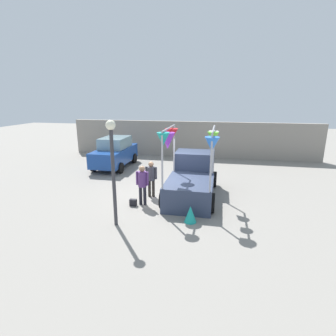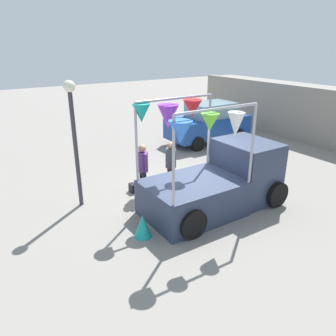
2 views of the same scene
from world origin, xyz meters
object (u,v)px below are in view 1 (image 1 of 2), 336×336
vendor_truck (192,176)px  handbag (133,203)px  parked_car (115,152)px  person_customer (142,182)px  person_vendor (151,176)px  street_lamp (112,158)px  folded_kite_bundle_teal (190,214)px

vendor_truck → handbag: (-2.19, -1.73, -0.76)m
parked_car → person_customer: bearing=-57.8°
vendor_truck → parked_car: bearing=143.3°
parked_car → person_vendor: 5.74m
person_vendor → parked_car: bearing=128.3°
street_lamp → folded_kite_bundle_teal: size_ratio=6.01×
person_customer → street_lamp: 2.37m
vendor_truck → person_vendor: bearing=-162.0°
vendor_truck → handbag: bearing=-141.8°
person_vendor → folded_kite_bundle_teal: person_vendor is taller
person_vendor → person_customer: bearing=-96.5°
vendor_truck → street_lamp: street_lamp is taller
vendor_truck → person_vendor: 1.82m
parked_car → person_customer: parked_car is taller
person_vendor → folded_kite_bundle_teal: size_ratio=2.67×
person_vendor → folded_kite_bundle_teal: 2.99m
parked_car → handbag: 6.51m
person_customer → person_vendor: size_ratio=1.03×
folded_kite_bundle_teal → parked_car: bearing=129.9°
handbag → street_lamp: 2.80m
person_customer → folded_kite_bundle_teal: bearing=-29.1°
person_customer → handbag: person_customer is taller
person_vendor → folded_kite_bundle_teal: (1.99, -2.13, -0.66)m
person_customer → handbag: 0.95m
parked_car → person_vendor: bearing=-51.7°
vendor_truck → person_vendor: vendor_truck is taller
street_lamp → folded_kite_bundle_teal: (2.50, 0.71, -2.08)m
handbag → folded_kite_bundle_teal: folded_kite_bundle_teal is taller
vendor_truck → person_customer: vendor_truck is taller
parked_car → folded_kite_bundle_teal: bearing=-50.1°
vendor_truck → folded_kite_bundle_teal: bearing=-84.6°
vendor_truck → handbag: vendor_truck is taller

